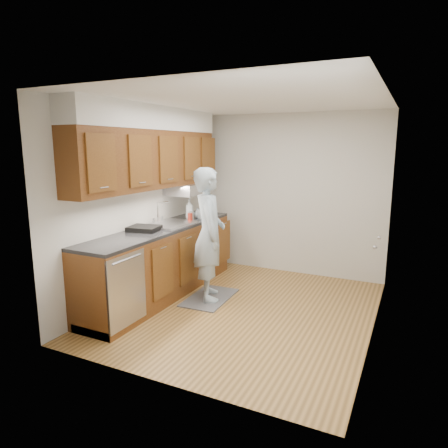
% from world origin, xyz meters
% --- Properties ---
extents(floor, '(3.50, 3.50, 0.00)m').
position_xyz_m(floor, '(0.00, 0.00, 0.00)').
color(floor, '#A5783E').
rests_on(floor, ground).
extents(ceiling, '(3.50, 3.50, 0.00)m').
position_xyz_m(ceiling, '(0.00, 0.00, 2.50)').
color(ceiling, white).
rests_on(ceiling, wall_left).
extents(wall_left, '(0.02, 3.50, 2.50)m').
position_xyz_m(wall_left, '(-1.50, 0.00, 1.25)').
color(wall_left, beige).
rests_on(wall_left, floor).
extents(wall_right, '(0.02, 3.50, 2.50)m').
position_xyz_m(wall_right, '(1.50, 0.00, 1.25)').
color(wall_right, beige).
rests_on(wall_right, floor).
extents(wall_back, '(3.00, 0.02, 2.50)m').
position_xyz_m(wall_back, '(0.00, 1.75, 1.25)').
color(wall_back, beige).
rests_on(wall_back, floor).
extents(counter, '(0.64, 2.80, 1.30)m').
position_xyz_m(counter, '(-1.20, -0.00, 0.49)').
color(counter, brown).
rests_on(counter, floor).
extents(upper_cabinets, '(0.47, 2.80, 1.21)m').
position_xyz_m(upper_cabinets, '(-1.33, 0.05, 1.95)').
color(upper_cabinets, brown).
rests_on(upper_cabinets, wall_left).
extents(closet_door, '(0.02, 1.22, 2.05)m').
position_xyz_m(closet_door, '(1.49, 0.30, 1.02)').
color(closet_door, white).
rests_on(closet_door, wall_right).
extents(floor_mat, '(0.55, 0.89, 0.02)m').
position_xyz_m(floor_mat, '(-0.56, 0.15, 0.01)').
color(floor_mat, slate).
rests_on(floor_mat, floor).
extents(person, '(0.75, 0.83, 1.95)m').
position_xyz_m(person, '(-0.56, 0.15, 0.99)').
color(person, '#9EB2C0').
rests_on(person, floor_mat).
extents(soap_bottle_a, '(0.15, 0.15, 0.30)m').
position_xyz_m(soap_bottle_a, '(-1.19, 0.70, 1.09)').
color(soap_bottle_a, silver).
rests_on(soap_bottle_a, counter).
extents(soap_bottle_b, '(0.12, 0.12, 0.19)m').
position_xyz_m(soap_bottle_b, '(-1.06, 0.81, 1.04)').
color(soap_bottle_b, silver).
rests_on(soap_bottle_b, counter).
extents(soap_bottle_c, '(0.16, 0.16, 0.15)m').
position_xyz_m(soap_bottle_c, '(-1.13, 0.85, 1.02)').
color(soap_bottle_c, silver).
rests_on(soap_bottle_c, counter).
extents(soda_can, '(0.08, 0.08, 0.12)m').
position_xyz_m(soda_can, '(-1.06, 0.51, 1.00)').
color(soda_can, '#A72C1C').
rests_on(soda_can, counter).
extents(steel_can, '(0.09, 0.09, 0.13)m').
position_xyz_m(steel_can, '(-1.09, 0.59, 1.01)').
color(steel_can, '#A5A5AA').
rests_on(steel_can, counter).
extents(dish_rack, '(0.42, 0.37, 0.06)m').
position_xyz_m(dish_rack, '(-1.27, -0.28, 0.97)').
color(dish_rack, black).
rests_on(dish_rack, counter).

